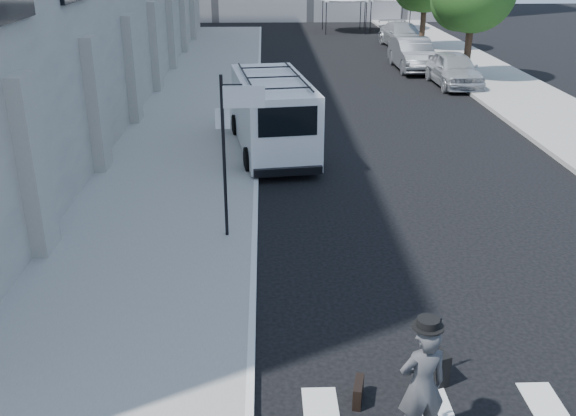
{
  "coord_description": "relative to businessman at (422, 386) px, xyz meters",
  "views": [
    {
      "loc": [
        -1.72,
        -9.59,
        6.1
      ],
      "look_at": [
        -1.31,
        1.91,
        1.3
      ],
      "focal_mm": 40.0,
      "sensor_mm": 36.0,
      "label": 1
    }
  ],
  "objects": [
    {
      "name": "ground",
      "position": [
        -0.22,
        3.0,
        -0.87
      ],
      "size": [
        120.0,
        120.0,
        0.0
      ],
      "primitive_type": "plane",
      "color": "black",
      "rests_on": "ground"
    },
    {
      "name": "sidewalk_left",
      "position": [
        -4.47,
        19.0,
        -0.8
      ],
      "size": [
        4.5,
        48.0,
        0.15
      ],
      "primitive_type": "cube",
      "color": "gray",
      "rests_on": "ground"
    },
    {
      "name": "sidewalk_right",
      "position": [
        8.78,
        23.0,
        -0.8
      ],
      "size": [
        4.0,
        56.0,
        0.15
      ],
      "primitive_type": "cube",
      "color": "gray",
      "rests_on": "ground"
    },
    {
      "name": "sign_pole",
      "position": [
        -2.59,
        6.2,
        1.78
      ],
      "size": [
        1.03,
        0.07,
        3.5
      ],
      "color": "black",
      "rests_on": "sidewalk_left"
    },
    {
      "name": "businessman",
      "position": [
        0.0,
        0.0,
        0.0
      ],
      "size": [
        0.7,
        0.53,
        1.75
      ],
      "primitive_type": "imported",
      "rotation": [
        0.0,
        0.0,
        3.32
      ],
      "color": "#3F3F42",
      "rests_on": "ground"
    },
    {
      "name": "briefcase",
      "position": [
        -0.68,
        0.78,
        -0.7
      ],
      "size": [
        0.22,
        0.46,
        0.34
      ],
      "primitive_type": "cube",
      "rotation": [
        0.0,
        0.0,
        -0.24
      ],
      "color": "black",
      "rests_on": "ground"
    },
    {
      "name": "suitcase",
      "position": [
        0.56,
        1.19,
        -0.61
      ],
      "size": [
        0.33,
        0.41,
        1.0
      ],
      "rotation": [
        0.0,
        0.0,
        0.33
      ],
      "color": "black",
      "rests_on": "ground"
    },
    {
      "name": "cargo_van",
      "position": [
        -1.75,
        12.76,
        0.31
      ],
      "size": [
        2.76,
        6.27,
        2.29
      ],
      "rotation": [
        0.0,
        0.0,
        0.14
      ],
      "color": "white",
      "rests_on": "ground"
    },
    {
      "name": "parked_car_a",
      "position": [
        6.58,
        22.21,
        -0.11
      ],
      "size": [
        1.9,
        4.51,
        1.52
      ],
      "primitive_type": "imported",
      "rotation": [
        0.0,
        0.0,
        0.02
      ],
      "color": "#A8ACB1",
      "rests_on": "ground"
    },
    {
      "name": "parked_car_b",
      "position": [
        5.57,
        26.15,
        -0.08
      ],
      "size": [
        1.73,
        4.81,
        1.58
      ],
      "primitive_type": "imported",
      "rotation": [
        0.0,
        0.0,
        0.01
      ],
      "color": "#5B5D62",
      "rests_on": "ground"
    },
    {
      "name": "parked_car_c",
      "position": [
        6.58,
        33.68,
        -0.14
      ],
      "size": [
        2.58,
        5.23,
        1.46
      ],
      "primitive_type": "imported",
      "rotation": [
        0.0,
        0.0,
        0.11
      ],
      "color": "#A7ABAF",
      "rests_on": "ground"
    }
  ]
}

